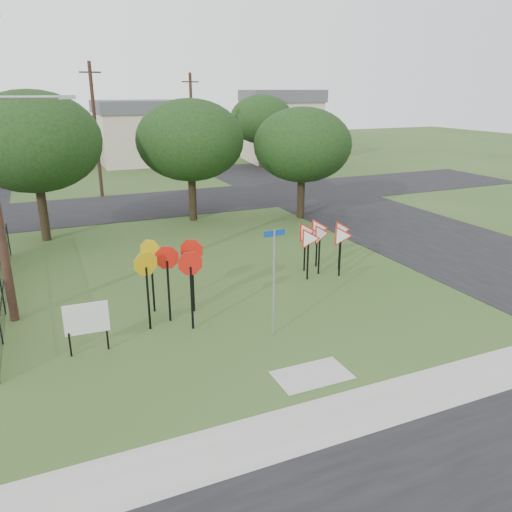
{
  "coord_description": "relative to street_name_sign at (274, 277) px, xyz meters",
  "views": [
    {
      "loc": [
        -6.0,
        -12.38,
        7.22
      ],
      "look_at": [
        0.74,
        3.0,
        1.6
      ],
      "focal_mm": 35.0,
      "sensor_mm": 36.0,
      "label": 1
    }
  ],
  "objects": [
    {
      "name": "tree_far_right",
      "position": [
        13.94,
        31.86,
        2.64
      ],
      "size": [
        6.0,
        6.0,
        6.8
      ],
      "color": "black",
      "rests_on": "ground"
    },
    {
      "name": "house_right",
      "position": [
        17.94,
        35.86,
        1.75
      ],
      "size": [
        8.3,
        8.3,
        7.2
      ],
      "color": "beige",
      "rests_on": "ground"
    },
    {
      "name": "far_pole_b",
      "position": [
        5.94,
        27.86,
        2.45
      ],
      "size": [
        1.4,
        0.24,
        8.5
      ],
      "color": "#3A241A",
      "rests_on": "ground"
    },
    {
      "name": "street_right",
      "position": [
        11.94,
        9.86,
        -1.89
      ],
      "size": [
        8.0,
        50.0,
        0.02
      ],
      "primitive_type": "cube",
      "color": "black",
      "rests_on": "ground"
    },
    {
      "name": "tree_near_mid",
      "position": [
        1.94,
        14.86,
        2.64
      ],
      "size": [
        6.0,
        6.0,
        6.8
      ],
      "color": "black",
      "rests_on": "ground"
    },
    {
      "name": "info_board",
      "position": [
        -5.33,
        1.11,
        -0.88
      ],
      "size": [
        1.24,
        0.1,
        1.54
      ],
      "color": "black",
      "rests_on": "ground"
    },
    {
      "name": "stop_sign_cluster",
      "position": [
        -2.59,
        2.28,
        0.0
      ],
      "size": [
        2.42,
        2.13,
        2.58
      ],
      "color": "black",
      "rests_on": "ground"
    },
    {
      "name": "curb_pad",
      "position": [
        -0.06,
        -2.54,
        -1.89
      ],
      "size": [
        2.0,
        1.2,
        0.02
      ],
      "primitive_type": "cube",
      "color": "gray",
      "rests_on": "ground"
    },
    {
      "name": "house_mid",
      "position": [
        3.94,
        39.86,
        1.25
      ],
      "size": [
        8.4,
        8.4,
        6.2
      ],
      "color": "beige",
      "rests_on": "ground"
    },
    {
      "name": "ground",
      "position": [
        -0.06,
        -0.14,
        -1.9
      ],
      "size": [
        140.0,
        140.0,
        0.0
      ],
      "primitive_type": "plane",
      "color": "#2B481B"
    },
    {
      "name": "street_far",
      "position": [
        -0.06,
        19.86,
        -1.89
      ],
      "size": [
        60.0,
        8.0,
        0.02
      ],
      "primitive_type": "cube",
      "color": "black",
      "rests_on": "ground"
    },
    {
      "name": "sidewalk",
      "position": [
        -0.06,
        -4.34,
        -1.89
      ],
      "size": [
        30.0,
        1.6,
        0.02
      ],
      "primitive_type": "cube",
      "color": "gray",
      "rests_on": "ground"
    },
    {
      "name": "yield_sign_cluster",
      "position": [
        4.19,
        4.2,
        -0.3
      ],
      "size": [
        2.76,
        1.66,
        2.17
      ],
      "color": "black",
      "rests_on": "ground"
    },
    {
      "name": "street_name_sign",
      "position": [
        0.0,
        0.0,
        0.0
      ],
      "size": [
        0.69,
        0.07,
        3.36
      ],
      "color": "#989AA1",
      "rests_on": "ground"
    },
    {
      "name": "fence_run",
      "position": [
        -7.66,
        6.11,
        -1.12
      ],
      "size": [
        0.05,
        11.55,
        1.5
      ],
      "color": "black",
      "rests_on": "ground"
    },
    {
      "name": "planting_strip",
      "position": [
        -0.06,
        -5.54,
        -1.89
      ],
      "size": [
        30.0,
        0.8,
        0.02
      ],
      "primitive_type": "cube",
      "color": "#2B481B",
      "rests_on": "ground"
    },
    {
      "name": "tree_near_right",
      "position": [
        7.94,
        12.86,
        2.32
      ],
      "size": [
        5.6,
        5.6,
        6.33
      ],
      "color": "black",
      "rests_on": "ground"
    },
    {
      "name": "far_pole_a",
      "position": [
        -2.06,
        23.86,
        2.7
      ],
      "size": [
        1.4,
        0.24,
        9.0
      ],
      "color": "#3A241A",
      "rests_on": "ground"
    },
    {
      "name": "tree_near_left",
      "position": [
        -6.06,
        13.86,
        2.95
      ],
      "size": [
        6.4,
        6.4,
        7.27
      ],
      "color": "black",
      "rests_on": "ground"
    }
  ]
}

